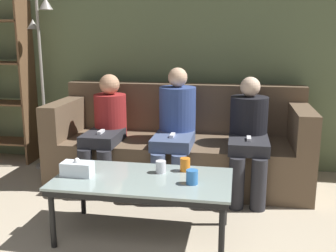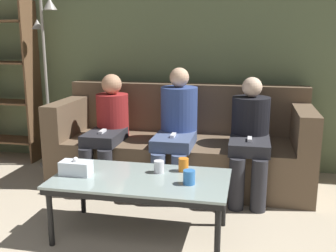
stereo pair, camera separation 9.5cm
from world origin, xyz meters
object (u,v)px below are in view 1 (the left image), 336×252
coffee_table (143,183)px  seated_person_left_end (106,127)px  couch (179,147)px  cup_far_center (192,177)px  tissue_box (77,169)px  standing_lamp (43,66)px  seated_person_mid_right (249,132)px  cup_near_right (185,165)px  seated_person_mid_left (175,125)px  cup_near_left (161,167)px

coffee_table → seated_person_left_end: 1.12m
couch → cup_far_center: couch is taller
tissue_box → standing_lamp: (-0.93, 1.37, 0.61)m
tissue_box → seated_person_mid_right: bearing=39.0°
couch → cup_far_center: 1.28m
cup_near_right → seated_person_mid_right: bearing=58.0°
tissue_box → seated_person_left_end: size_ratio=0.21×
cup_near_right → seated_person_mid_right: seated_person_mid_right is taller
coffee_table → couch: bearing=86.2°
couch → cup_far_center: bearing=-77.5°
cup_near_right → cup_far_center: 0.26m
cup_near_right → seated_person_left_end: size_ratio=0.09×
tissue_box → cup_near_right: bearing=17.2°
cup_far_center → tissue_box: size_ratio=0.44×
tissue_box → seated_person_left_end: seated_person_left_end is taller
tissue_box → coffee_table: bearing=4.9°
cup_near_right → seated_person_mid_left: bearing=104.3°
cup_far_center → tissue_box: (-0.82, 0.02, 0.00)m
cup_near_right → seated_person_mid_left: size_ratio=0.09×
seated_person_left_end → standing_lamp: bearing=153.9°
cup_near_left → cup_near_right: cup_near_right is taller
cup_far_center → seated_person_left_end: bearing=133.5°
standing_lamp → seated_person_mid_right: bearing=-10.3°
cup_near_right → standing_lamp: standing_lamp is taller
cup_near_left → tissue_box: (-0.57, -0.16, 0.01)m
cup_near_right → coffee_table: bearing=-145.2°
tissue_box → cup_near_left: bearing=16.0°
tissue_box → seated_person_mid_right: seated_person_mid_right is taller
seated_person_left_end → seated_person_mid_left: seated_person_mid_left is taller
cup_near_left → seated_person_left_end: size_ratio=0.08×
cup_near_left → couch: bearing=91.3°
seated_person_mid_right → cup_far_center: bearing=-111.3°
seated_person_left_end → seated_person_mid_right: size_ratio=1.00×
cup_near_left → cup_far_center: 0.31m
couch → cup_near_right: bearing=-78.9°
couch → coffee_table: (-0.08, -1.19, 0.06)m
cup_near_left → cup_far_center: size_ratio=0.92×
seated_person_mid_left → seated_person_mid_right: seated_person_mid_left is taller
standing_lamp → seated_person_mid_left: size_ratio=1.59×
seated_person_left_end → seated_person_mid_right: 1.33m
cup_far_center → seated_person_mid_left: size_ratio=0.09×
cup_near_left → seated_person_mid_right: seated_person_mid_right is taller
cup_near_right → tissue_box: bearing=-162.8°
cup_near_left → seated_person_mid_left: bearing=91.7°
seated_person_left_end → seated_person_mid_left: size_ratio=0.94×
couch → seated_person_mid_right: size_ratio=2.32×
seated_person_left_end → couch: bearing=20.6°
coffee_table → standing_lamp: size_ratio=0.69×
couch → seated_person_mid_right: (0.67, -0.24, 0.24)m
seated_person_mid_right → couch: bearing=160.1°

